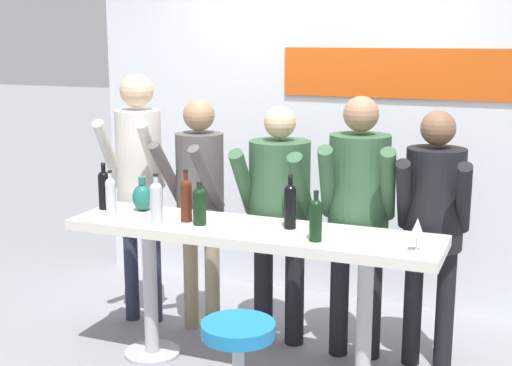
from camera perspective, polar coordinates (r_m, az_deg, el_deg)
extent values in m
cube|color=silver|center=(5.54, 5.64, 4.06)|extent=(3.83, 0.10, 2.58)
cube|color=#DB5114|center=(5.31, 11.04, 8.61)|extent=(1.68, 0.02, 0.36)
cube|color=silver|center=(4.19, -0.41, -3.96)|extent=(2.23, 0.54, 0.06)
cylinder|color=#B2B2B7|center=(4.62, -8.46, -8.27)|extent=(0.09, 0.09, 0.86)
cylinder|color=#B2B2B7|center=(4.79, -8.29, -13.27)|extent=(0.36, 0.36, 0.02)
cylinder|color=#B2B2B7|center=(4.14, 8.66, -10.73)|extent=(0.09, 0.09, 0.86)
cylinder|color=#1972B2|center=(3.54, -1.43, -11.65)|extent=(0.37, 0.37, 0.07)
cylinder|color=#23283D|center=(5.22, -9.97, -6.31)|extent=(0.10, 0.10, 0.85)
cylinder|color=#23283D|center=(5.16, -8.16, -6.46)|extent=(0.10, 0.10, 0.85)
cylinder|color=beige|center=(5.00, -9.35, 1.94)|extent=(0.37, 0.37, 0.67)
sphere|color=#D6AD89|center=(4.95, -9.53, 7.31)|extent=(0.23, 0.23, 0.23)
cylinder|color=beige|center=(4.90, -11.68, 2.22)|extent=(0.15, 0.40, 0.51)
cylinder|color=beige|center=(4.79, -8.38, 2.13)|extent=(0.15, 0.40, 0.51)
cylinder|color=gray|center=(5.03, -5.23, -7.34)|extent=(0.10, 0.10, 0.78)
cylinder|color=gray|center=(4.93, -3.51, -7.68)|extent=(0.10, 0.10, 0.78)
cylinder|color=#514C4C|center=(4.79, -4.51, 0.35)|extent=(0.36, 0.36, 0.61)
sphere|color=#9E7556|center=(4.73, -4.59, 5.44)|extent=(0.21, 0.21, 0.21)
cylinder|color=#514C4C|center=(4.75, -7.04, 0.73)|extent=(0.12, 0.37, 0.47)
cylinder|color=#514C4C|center=(4.58, -3.95, 0.38)|extent=(0.12, 0.37, 0.47)
cylinder|color=black|center=(4.83, 0.60, -8.17)|extent=(0.13, 0.13, 0.76)
cylinder|color=black|center=(4.77, 3.10, -8.46)|extent=(0.13, 0.13, 0.76)
cylinder|color=#335638|center=(4.61, 1.90, -0.31)|extent=(0.41, 0.41, 0.60)
sphere|color=#D6AD89|center=(4.54, 1.93, 4.89)|extent=(0.21, 0.21, 0.21)
cylinder|color=#335638|center=(4.53, -0.95, 0.03)|extent=(0.11, 0.38, 0.48)
cylinder|color=#335638|center=(4.41, 3.63, -0.32)|extent=(0.11, 0.38, 0.48)
cylinder|color=black|center=(4.63, 6.69, -8.90)|extent=(0.12, 0.12, 0.80)
cylinder|color=black|center=(4.62, 9.27, -9.03)|extent=(0.12, 0.12, 0.80)
cylinder|color=#335638|center=(4.42, 8.24, -0.23)|extent=(0.43, 0.43, 0.63)
sphere|color=#9E7556|center=(4.35, 8.41, 5.48)|extent=(0.22, 0.22, 0.22)
cylinder|color=#335638|center=(4.28, 5.73, 0.05)|extent=(0.15, 0.39, 0.49)
cylinder|color=#335638|center=(4.25, 10.50, -0.15)|extent=(0.15, 0.39, 0.49)
cylinder|color=black|center=(4.58, 12.43, -9.55)|extent=(0.11, 0.11, 0.77)
cylinder|color=black|center=(4.58, 14.88, -9.71)|extent=(0.11, 0.11, 0.77)
cylinder|color=black|center=(4.38, 14.09, -1.22)|extent=(0.38, 0.38, 0.61)
sphere|color=brown|center=(4.31, 14.37, 4.28)|extent=(0.21, 0.21, 0.21)
cylinder|color=black|center=(4.24, 11.75, -0.94)|extent=(0.12, 0.37, 0.47)
cylinder|color=black|center=(4.22, 16.27, -1.21)|extent=(0.12, 0.37, 0.47)
cylinder|color=#B7BCC1|center=(4.28, -7.97, -1.84)|extent=(0.08, 0.08, 0.21)
sphere|color=#B7BCC1|center=(4.26, -8.01, -0.45)|extent=(0.08, 0.08, 0.08)
cylinder|color=#B7BCC1|center=(4.25, -8.02, 0.04)|extent=(0.03, 0.03, 0.08)
cylinder|color=black|center=(4.24, -8.04, 0.64)|extent=(0.03, 0.03, 0.02)
cylinder|color=black|center=(4.70, -12.04, -0.78)|extent=(0.07, 0.07, 0.21)
sphere|color=black|center=(4.68, -12.10, 0.49)|extent=(0.07, 0.07, 0.07)
cylinder|color=black|center=(4.67, -12.12, 0.94)|extent=(0.03, 0.03, 0.07)
cylinder|color=black|center=(4.66, -12.14, 1.49)|extent=(0.03, 0.03, 0.02)
cylinder|color=black|center=(4.23, -4.54, -2.14)|extent=(0.08, 0.08, 0.18)
sphere|color=black|center=(4.21, -4.56, -0.94)|extent=(0.08, 0.08, 0.08)
cylinder|color=black|center=(4.21, -4.56, -0.52)|extent=(0.03, 0.03, 0.06)
cylinder|color=black|center=(4.20, -4.57, 0.00)|extent=(0.03, 0.03, 0.01)
cylinder|color=#4C1E0F|center=(4.31, -5.60, -1.63)|extent=(0.07, 0.07, 0.22)
sphere|color=#4C1E0F|center=(4.28, -5.63, -0.17)|extent=(0.07, 0.07, 0.07)
cylinder|color=#4C1E0F|center=(4.28, -5.64, 0.35)|extent=(0.03, 0.03, 0.08)
cylinder|color=black|center=(4.27, -5.66, 0.98)|extent=(0.03, 0.03, 0.02)
cylinder|color=#B7BCC1|center=(4.60, -11.55, -1.17)|extent=(0.07, 0.07, 0.19)
sphere|color=#B7BCC1|center=(4.58, -11.60, -0.01)|extent=(0.07, 0.07, 0.07)
cylinder|color=#B7BCC1|center=(4.57, -11.61, 0.40)|extent=(0.02, 0.02, 0.07)
cylinder|color=black|center=(4.56, -11.64, 0.90)|extent=(0.03, 0.03, 0.01)
cylinder|color=black|center=(4.14, 2.75, -2.13)|extent=(0.07, 0.07, 0.23)
sphere|color=black|center=(4.11, 2.76, -0.61)|extent=(0.07, 0.07, 0.07)
cylinder|color=black|center=(4.11, 2.77, -0.07)|extent=(0.03, 0.03, 0.08)
cylinder|color=black|center=(4.10, 2.78, 0.59)|extent=(0.03, 0.03, 0.02)
cylinder|color=black|center=(3.90, 4.80, -3.25)|extent=(0.07, 0.07, 0.20)
sphere|color=black|center=(3.87, 4.82, -1.83)|extent=(0.07, 0.07, 0.07)
cylinder|color=black|center=(3.87, 4.83, -1.33)|extent=(0.03, 0.03, 0.07)
cylinder|color=black|center=(3.86, 4.84, -0.72)|extent=(0.03, 0.03, 0.01)
cylinder|color=silver|center=(3.83, 12.70, -5.29)|extent=(0.06, 0.06, 0.01)
cylinder|color=silver|center=(3.81, 12.73, -4.66)|extent=(0.01, 0.01, 0.08)
cone|color=silver|center=(3.79, 12.79, -3.42)|extent=(0.07, 0.07, 0.09)
ellipsoid|color=#1E665B|center=(4.62, -9.07, -1.15)|extent=(0.13, 0.13, 0.17)
cylinder|color=#1E665B|center=(4.59, -9.12, 0.18)|extent=(0.04, 0.04, 0.05)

